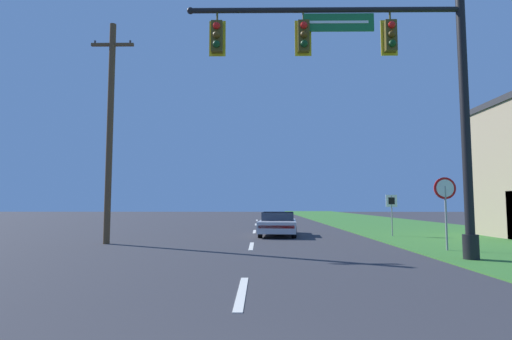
{
  "coord_description": "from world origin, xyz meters",
  "views": [
    {
      "loc": [
        0.34,
        -1.49,
        1.63
      ],
      "look_at": [
        0.0,
        30.03,
        4.3
      ],
      "focal_mm": 28.0,
      "sensor_mm": 36.0,
      "label": 1
    }
  ],
  "objects_px": {
    "route_sign_post": "(392,206)",
    "utility_pole_near": "(110,128)",
    "signal_mast": "(390,84)",
    "car_ahead": "(278,223)",
    "stop_sign": "(445,197)"
  },
  "relations": [
    {
      "from": "stop_sign",
      "to": "utility_pole_near",
      "type": "bearing_deg",
      "value": 169.08
    },
    {
      "from": "stop_sign",
      "to": "route_sign_post",
      "type": "xyz_separation_m",
      "value": [
        0.13,
        6.08,
        -0.34
      ]
    },
    {
      "from": "car_ahead",
      "to": "route_sign_post",
      "type": "bearing_deg",
      "value": -8.77
    },
    {
      "from": "car_ahead",
      "to": "stop_sign",
      "type": "bearing_deg",
      "value": -51.7
    },
    {
      "from": "signal_mast",
      "to": "utility_pole_near",
      "type": "xyz_separation_m",
      "value": [
        -10.14,
        4.68,
        -0.41
      ]
    },
    {
      "from": "signal_mast",
      "to": "utility_pole_near",
      "type": "relative_size",
      "value": 0.92
    },
    {
      "from": "signal_mast",
      "to": "car_ahead",
      "type": "relative_size",
      "value": 1.78
    },
    {
      "from": "car_ahead",
      "to": "utility_pole_near",
      "type": "bearing_deg",
      "value": -147.94
    },
    {
      "from": "signal_mast",
      "to": "route_sign_post",
      "type": "xyz_separation_m",
      "value": [
        2.67,
        8.32,
        -3.67
      ]
    },
    {
      "from": "signal_mast",
      "to": "car_ahead",
      "type": "height_order",
      "value": "signal_mast"
    },
    {
      "from": "car_ahead",
      "to": "stop_sign",
      "type": "relative_size",
      "value": 1.91
    },
    {
      "from": "signal_mast",
      "to": "route_sign_post",
      "type": "distance_m",
      "value": 9.48
    },
    {
      "from": "route_sign_post",
      "to": "utility_pole_near",
      "type": "distance_m",
      "value": 13.71
    },
    {
      "from": "signal_mast",
      "to": "car_ahead",
      "type": "distance_m",
      "value": 10.68
    },
    {
      "from": "signal_mast",
      "to": "utility_pole_near",
      "type": "bearing_deg",
      "value": 155.23
    }
  ]
}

